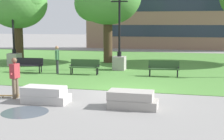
# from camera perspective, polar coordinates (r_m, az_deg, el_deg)

# --- Properties ---
(ground_plane) EXTENTS (140.00, 140.00, 0.00)m
(ground_plane) POSITION_cam_1_polar(r_m,az_deg,el_deg) (14.32, 2.66, -3.99)
(ground_plane) COLOR gray
(grass_lawn) EXTENTS (40.00, 20.00, 0.02)m
(grass_lawn) POSITION_cam_1_polar(r_m,az_deg,el_deg) (24.08, 7.12, 1.09)
(grass_lawn) COLOR #4C8438
(grass_lawn) RESTS_ON ground
(concrete_block_center) EXTENTS (1.82, 0.90, 0.64)m
(concrete_block_center) POSITION_cam_1_polar(r_m,az_deg,el_deg) (12.62, -12.11, -4.46)
(concrete_block_center) COLOR #BCB7B2
(concrete_block_center) RESTS_ON ground
(concrete_block_left) EXTENTS (1.82, 0.90, 0.64)m
(concrete_block_left) POSITION_cam_1_polar(r_m,az_deg,el_deg) (11.59, 3.69, -5.45)
(concrete_block_left) COLOR #9E9991
(concrete_block_left) RESTS_ON ground
(person_skateboarder) EXTENTS (0.26, 0.60, 1.71)m
(person_skateboarder) POSITION_cam_1_polar(r_m,az_deg,el_deg) (13.49, -17.34, -0.97)
(person_skateboarder) COLOR brown
(person_skateboarder) RESTS_ON ground
(skateboard) EXTENTS (1.04, 0.39, 0.14)m
(skateboard) POSITION_cam_1_polar(r_m,az_deg,el_deg) (13.89, -18.57, -4.47)
(skateboard) COLOR olive
(skateboard) RESTS_ON ground
(puddle) EXTENTS (1.65, 1.65, 0.01)m
(puddle) POSITION_cam_1_polar(r_m,az_deg,el_deg) (11.52, -15.61, -7.40)
(puddle) COLOR #47515B
(puddle) RESTS_ON ground
(park_bench_near_left) EXTENTS (1.84, 0.68, 0.90)m
(park_bench_near_left) POSITION_cam_1_polar(r_m,az_deg,el_deg) (19.05, -5.02, 0.76)
(park_bench_near_left) COLOR #284723
(park_bench_near_left) RESTS_ON grass_lawn
(park_bench_far_left) EXTENTS (1.83, 0.66, 0.90)m
(park_bench_far_left) POSITION_cam_1_polar(r_m,az_deg,el_deg) (20.48, -14.96, 1.05)
(park_bench_far_left) COLOR black
(park_bench_far_left) RESTS_ON grass_lawn
(park_bench_far_right) EXTENTS (1.82, 0.62, 0.90)m
(park_bench_far_right) POSITION_cam_1_polar(r_m,az_deg,el_deg) (18.53, 9.43, 0.46)
(park_bench_far_right) COLOR #284723
(park_bench_far_right) RESTS_ON grass_lawn
(lamp_post_center) EXTENTS (1.32, 0.80, 4.90)m
(lamp_post_center) POSITION_cam_1_polar(r_m,az_deg,el_deg) (24.02, -17.45, 3.16)
(lamp_post_center) COLOR gray
(lamp_post_center) RESTS_ON grass_lawn
(lamp_post_left) EXTENTS (1.32, 0.80, 4.99)m
(lamp_post_left) POSITION_cam_1_polar(r_m,az_deg,el_deg) (20.74, 1.35, 2.81)
(lamp_post_left) COLOR gray
(lamp_post_left) RESTS_ON grass_lawn
(tree_far_left) EXTENTS (4.83, 4.60, 6.59)m
(tree_far_left) POSITION_cam_1_polar(r_m,az_deg,el_deg) (25.64, -17.04, 11.45)
(tree_far_left) COLOR #42301E
(tree_far_left) RESTS_ON grass_lawn
(person_bystander_near_lawn) EXTENTS (0.39, 0.65, 1.71)m
(person_bystander_near_lawn) POSITION_cam_1_polar(r_m,az_deg,el_deg) (19.55, -10.00, 2.18)
(person_bystander_near_lawn) COLOR #28282D
(person_bystander_near_lawn) RESTS_ON grass_lawn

